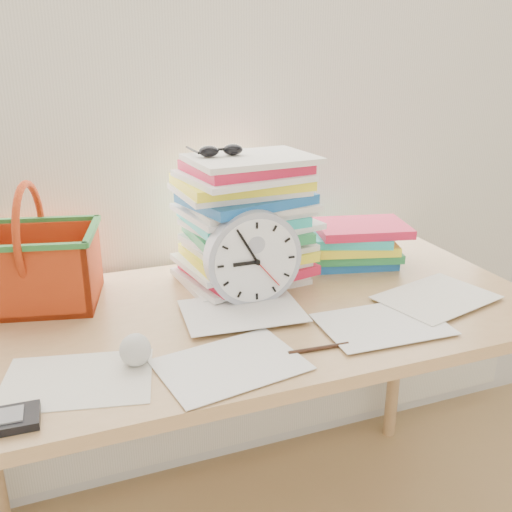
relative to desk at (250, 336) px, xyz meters
name	(u,v)px	position (x,y,z in m)	size (l,w,h in m)	color
curtain	(200,61)	(0.00, 0.38, 0.62)	(2.40, 0.01, 2.50)	white
desk	(250,336)	(0.00, 0.00, 0.00)	(1.40, 0.70, 0.75)	tan
paper_stack	(245,220)	(0.05, 0.17, 0.24)	(0.33, 0.27, 0.33)	white
clock	(253,258)	(0.02, 0.03, 0.19)	(0.23, 0.23, 0.05)	#A5AAB8
sunglasses	(221,150)	(-0.01, 0.18, 0.42)	(0.13, 0.11, 0.03)	black
book_stack	(353,244)	(0.38, 0.18, 0.13)	(0.28, 0.21, 0.12)	white
basket	(32,246)	(-0.47, 0.21, 0.22)	(0.29, 0.23, 0.29)	#CE4114
crumpled_ball	(135,350)	(-0.30, -0.16, 0.11)	(0.06, 0.06, 0.06)	silver
pen	(319,348)	(0.06, -0.24, 0.08)	(0.01, 0.01, 0.13)	black
scattered_papers	(250,306)	(0.00, 0.00, 0.08)	(1.26, 0.42, 0.02)	white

